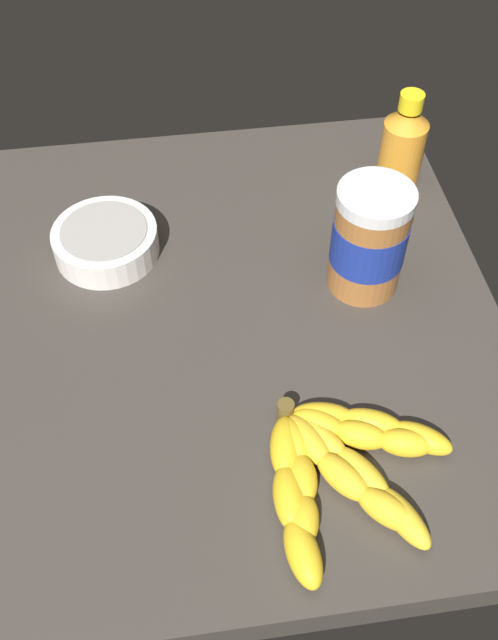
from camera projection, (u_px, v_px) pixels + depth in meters
ground_plane at (233, 325)px, 96.28cm from camera, size 70.19×79.18×4.89cm
banana_bunch at (336, 465)px, 78.52cm from camera, size 21.83×22.04×3.44cm
peanut_butter_jar at (369, 240)px, 91.89cm from camera, size 9.80×9.80×15.84cm
honey_bottle at (403, 144)px, 106.31cm from camera, size 6.59×6.59×15.28cm
small_bowl at (106, 241)px, 99.81cm from camera, size 14.64×14.64×4.35cm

